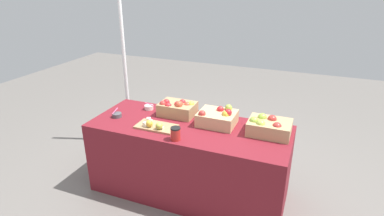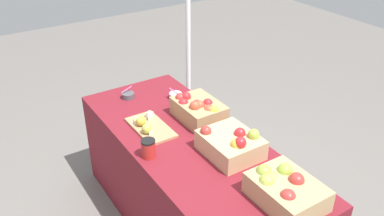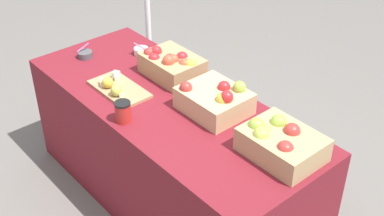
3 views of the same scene
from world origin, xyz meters
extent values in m
cube|color=maroon|center=(0.00, 0.00, 0.37)|extent=(1.90, 0.76, 0.74)
cube|color=tan|center=(0.73, 0.11, 0.80)|extent=(0.37, 0.29, 0.12)
sphere|color=#B2332D|center=(0.80, 0.05, 0.85)|extent=(0.08, 0.08, 0.08)
sphere|color=#B2332D|center=(0.74, 0.16, 0.86)|extent=(0.08, 0.08, 0.08)
sphere|color=#B2C64C|center=(0.64, 0.09, 0.84)|extent=(0.08, 0.08, 0.08)
sphere|color=#99B742|center=(0.60, 0.07, 0.86)|extent=(0.08, 0.08, 0.08)
sphere|color=#99B742|center=(0.65, 0.17, 0.86)|extent=(0.08, 0.08, 0.08)
sphere|color=#B2C64C|center=(0.66, 0.04, 0.86)|extent=(0.08, 0.08, 0.08)
cube|color=tan|center=(0.24, 0.13, 0.80)|extent=(0.35, 0.30, 0.12)
sphere|color=#B2332D|center=(0.12, 0.03, 0.87)|extent=(0.07, 0.07, 0.07)
sphere|color=red|center=(0.25, 0.19, 0.87)|extent=(0.07, 0.07, 0.07)
sphere|color=gold|center=(0.33, 0.10, 0.87)|extent=(0.07, 0.07, 0.07)
sphere|color=red|center=(0.35, 0.11, 0.89)|extent=(0.07, 0.07, 0.07)
sphere|color=#D14C33|center=(0.32, 0.13, 0.86)|extent=(0.07, 0.07, 0.07)
sphere|color=#99B742|center=(0.31, 0.24, 0.88)|extent=(0.07, 0.07, 0.07)
cube|color=tan|center=(-0.21, 0.20, 0.80)|extent=(0.36, 0.26, 0.13)
sphere|color=red|center=(-0.19, 0.17, 0.86)|extent=(0.07, 0.07, 0.07)
sphere|color=red|center=(-0.31, 0.16, 0.87)|extent=(0.07, 0.07, 0.07)
sphere|color=#D14C33|center=(-0.10, 0.21, 0.86)|extent=(0.07, 0.07, 0.07)
sphere|color=gold|center=(-0.07, 0.23, 0.86)|extent=(0.07, 0.07, 0.07)
sphere|color=#B2332D|center=(-0.34, 0.13, 0.86)|extent=(0.07, 0.07, 0.07)
sphere|color=#B2C64C|center=(-0.32, 0.18, 0.85)|extent=(0.07, 0.07, 0.07)
sphere|color=#D14C33|center=(-0.16, 0.13, 0.88)|extent=(0.07, 0.07, 0.07)
sphere|color=red|center=(-0.17, 0.25, 0.86)|extent=(0.07, 0.07, 0.07)
sphere|color=red|center=(-0.27, 0.11, 0.86)|extent=(0.07, 0.07, 0.07)
sphere|color=#D14C33|center=(-0.17, 0.18, 0.87)|extent=(0.07, 0.07, 0.07)
sphere|color=#B2332D|center=(-0.17, 0.18, 0.85)|extent=(0.07, 0.07, 0.07)
cube|color=tan|center=(-0.27, -0.15, 0.75)|extent=(0.38, 0.20, 0.02)
cube|color=beige|center=(-0.35, -0.20, 0.78)|extent=(0.05, 0.05, 0.04)
cube|color=beige|center=(-0.18, -0.19, 0.77)|extent=(0.03, 0.03, 0.02)
sphere|color=gold|center=(-0.32, -0.19, 0.79)|extent=(0.07, 0.07, 0.07)
sphere|color=#B2C64C|center=(-0.21, -0.20, 0.79)|extent=(0.07, 0.07, 0.07)
cube|color=beige|center=(-0.35, -0.11, 0.77)|extent=(0.04, 0.04, 0.03)
cube|color=beige|center=(-0.36, -0.19, 0.78)|extent=(0.05, 0.05, 0.04)
cube|color=beige|center=(-0.38, -0.09, 0.78)|extent=(0.05, 0.05, 0.04)
cylinder|color=silver|center=(-0.55, 0.21, 0.76)|extent=(0.09, 0.09, 0.04)
cylinder|color=#EA598C|center=(-0.54, 0.20, 0.81)|extent=(0.07, 0.06, 0.05)
cylinder|color=#4C4C51|center=(-0.75, -0.09, 0.76)|extent=(0.09, 0.09, 0.04)
cylinder|color=#EA598C|center=(-0.77, -0.08, 0.80)|extent=(0.02, 0.09, 0.05)
cylinder|color=red|center=(0.00, -0.30, 0.79)|extent=(0.08, 0.08, 0.10)
cylinder|color=black|center=(0.00, -0.30, 0.85)|extent=(0.09, 0.09, 0.01)
cylinder|color=white|center=(-1.14, 0.70, 0.98)|extent=(0.04, 0.04, 1.95)
camera|label=1|loc=(1.03, -2.48, 2.04)|focal=29.40mm
camera|label=2|loc=(1.85, -1.18, 2.23)|focal=38.95mm
camera|label=3|loc=(1.92, -1.48, 2.32)|focal=48.30mm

